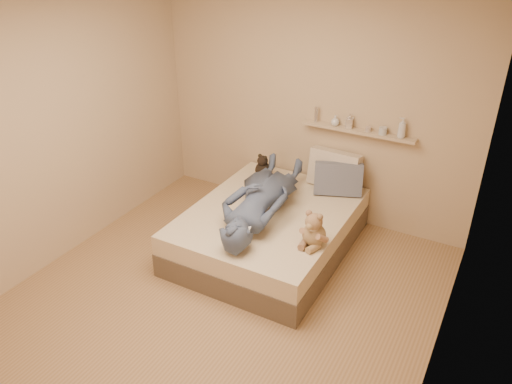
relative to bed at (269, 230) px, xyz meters
The scene contains 10 objects.
room 1.42m from the bed, 90.00° to the right, with size 3.80×3.80×3.80m.
bed is the anchor object (origin of this frame).
game_console 0.68m from the bed, 87.68° to the right, with size 0.18×0.08×0.06m.
teddy_bear 0.80m from the bed, 29.33° to the right, with size 0.29×0.28×0.35m.
dark_plush 0.84m from the bed, 123.17° to the left, with size 0.18×0.18×0.28m.
pillow_cream 1.00m from the bed, 66.73° to the left, with size 0.55×0.16×0.40m, color beige.
pillow_grey 0.92m from the bed, 56.49° to the left, with size 0.50×0.14×0.34m, color slate.
person 0.43m from the bed, 117.73° to the right, with size 0.59×1.61×0.39m, color #414D66.
wall_shelf 1.38m from the bed, 58.82° to the left, with size 1.20×0.12×0.03m, color tan.
shelf_bottles 1.47m from the bed, 55.08° to the left, with size 0.98×0.09×0.21m.
Camera 1 is at (1.97, -2.91, 2.99)m, focal length 35.00 mm.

